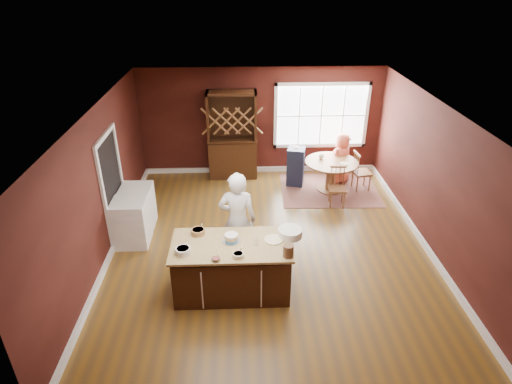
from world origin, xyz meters
TOP-DOWN VIEW (x-y plane):
  - room_shell at (0.00, 0.00)m, footprint 7.00×7.00m
  - window at (1.50, 3.47)m, footprint 2.36×0.10m
  - doorway at (-2.97, 0.60)m, footprint 0.08×1.26m
  - kitchen_island at (-0.70, -1.19)m, footprint 1.90×1.00m
  - dining_table at (1.60, 2.33)m, footprint 1.24×1.24m
  - baker at (-0.60, -0.45)m, footprint 0.69×0.49m
  - layer_cake at (-0.70, -1.10)m, footprint 0.30×0.30m
  - bowl_blue at (-1.43, -1.39)m, footprint 0.23×0.23m
  - bowl_yellow at (-1.24, -0.87)m, footprint 0.23×0.23m
  - bowl_pink at (-0.92, -1.60)m, footprint 0.13×0.13m
  - bowl_olive at (-0.59, -1.52)m, footprint 0.17×0.17m
  - drinking_glass at (-0.32, -1.23)m, footprint 0.07×0.07m
  - dinner_plate at (-0.03, -1.11)m, footprint 0.30×0.30m
  - white_tub at (0.25, -1.00)m, footprint 0.39×0.39m
  - stoneware_crock at (0.16, -1.54)m, footprint 0.17×0.17m
  - rug at (1.60, 2.33)m, footprint 2.36×1.85m
  - chair_east at (2.36, 2.36)m, footprint 0.44×0.45m
  - chair_south at (1.61, 1.58)m, footprint 0.42×0.40m
  - chair_north at (1.93, 3.17)m, footprint 0.59×0.59m
  - seated_woman at (1.95, 2.80)m, footprint 0.74×0.67m
  - high_chair at (0.81, 2.69)m, footprint 0.48×0.48m
  - toddler at (0.85, 2.68)m, footprint 0.18×0.14m
  - table_plate at (1.86, 2.20)m, footprint 0.18×0.18m
  - table_cup at (1.38, 2.51)m, footprint 0.16×0.16m
  - hutch at (-0.72, 3.22)m, footprint 1.20×0.50m
  - washer at (-2.64, 0.28)m, footprint 0.63×0.61m
  - dryer at (-2.64, 0.92)m, footprint 0.61×0.59m

SIDE VIEW (x-z plane):
  - rug at x=1.60m, z-range 0.00..0.01m
  - kitchen_island at x=-0.70m, z-range -0.02..0.90m
  - dryer at x=-2.64m, z-range 0.00..0.89m
  - washer at x=-2.64m, z-range 0.00..0.92m
  - chair_south at x=1.61m, z-range 0.00..0.92m
  - chair_east at x=2.36m, z-range 0.00..0.97m
  - high_chair at x=0.81m, z-range 0.00..0.99m
  - chair_north at x=1.93m, z-range 0.00..1.06m
  - dining_table at x=1.60m, z-range 0.16..0.91m
  - seated_woman at x=1.95m, z-range 0.00..1.26m
  - table_plate at x=1.86m, z-range 0.75..0.76m
  - table_cup at x=1.38m, z-range 0.75..0.85m
  - toddler at x=0.85m, z-range 0.68..0.94m
  - baker at x=-0.60m, z-range 0.00..1.81m
  - dinner_plate at x=-0.03m, z-range 0.92..0.94m
  - bowl_pink at x=-0.92m, z-range 0.92..0.97m
  - bowl_olive at x=-0.59m, z-range 0.92..0.98m
  - bowl_yellow at x=-1.24m, z-range 0.92..1.00m
  - bowl_blue at x=-1.43m, z-range 0.92..1.01m
  - layer_cake at x=-0.70m, z-range 0.92..1.04m
  - white_tub at x=0.25m, z-range 0.92..1.05m
  - drinking_glass at x=-0.32m, z-range 0.92..1.06m
  - stoneware_crock at x=0.16m, z-range 0.92..1.12m
  - doorway at x=-2.97m, z-range -0.04..2.09m
  - hutch at x=-0.72m, z-range 0.00..2.20m
  - room_shell at x=0.00m, z-range -2.15..4.85m
  - window at x=1.50m, z-range 0.67..2.33m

